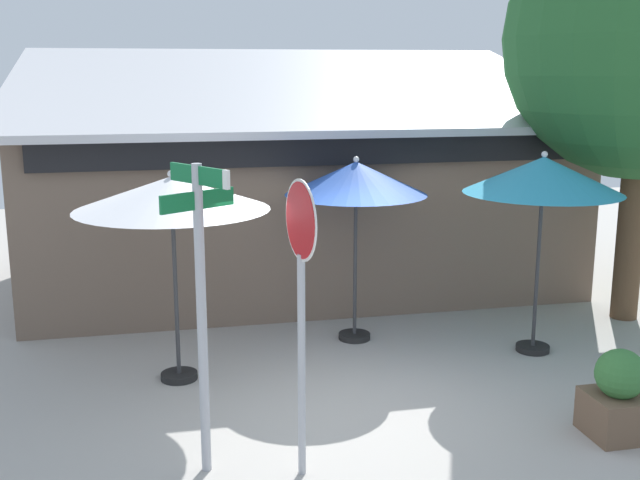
% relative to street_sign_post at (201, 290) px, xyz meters
% --- Properties ---
extents(ground_plane, '(28.00, 28.00, 0.10)m').
position_rel_street_sign_post_xyz_m(ground_plane, '(1.41, 1.23, -1.79)').
color(ground_plane, '#ADA8A0').
extents(cafe_building, '(9.27, 5.33, 4.06)m').
position_rel_street_sign_post_xyz_m(cafe_building, '(2.09, 6.44, -0.19)').
color(cafe_building, '#705B4C').
rests_on(cafe_building, ground).
extents(street_sign_post, '(0.66, 0.71, 2.86)m').
position_rel_street_sign_post_xyz_m(street_sign_post, '(0.00, 0.00, 0.00)').
color(street_sign_post, '#A8AAB2').
rests_on(street_sign_post, ground).
extents(stop_sign, '(0.14, 0.71, 2.74)m').
position_rel_street_sign_post_xyz_m(stop_sign, '(0.85, -0.26, 0.15)').
color(stop_sign, '#A8AAB2').
rests_on(stop_sign, ground).
extents(patio_umbrella_ivory_left, '(2.26, 2.26, 2.53)m').
position_rel_street_sign_post_xyz_m(patio_umbrella_ivory_left, '(-0.16, 2.26, 0.51)').
color(patio_umbrella_ivory_left, black).
rests_on(patio_umbrella_ivory_left, ground).
extents(patio_umbrella_royal_blue_center, '(1.91, 1.91, 2.54)m').
position_rel_street_sign_post_xyz_m(patio_umbrella_royal_blue_center, '(2.27, 3.19, 0.49)').
color(patio_umbrella_royal_blue_center, black).
rests_on(patio_umbrella_royal_blue_center, ground).
extents(patio_umbrella_teal_right, '(2.01, 2.01, 2.65)m').
position_rel_street_sign_post_xyz_m(patio_umbrella_teal_right, '(4.46, 2.22, 0.59)').
color(patio_umbrella_teal_right, black).
rests_on(patio_umbrella_teal_right, ground).
extents(sidewalk_planter, '(0.61, 0.61, 0.92)m').
position_rel_street_sign_post_xyz_m(sidewalk_planter, '(4.13, -0.20, -1.32)').
color(sidewalk_planter, brown).
rests_on(sidewalk_planter, ground).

